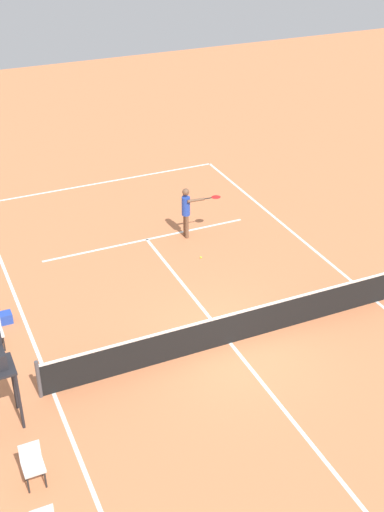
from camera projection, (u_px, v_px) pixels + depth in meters
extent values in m
plane|color=#D37A4C|center=(230.00, 343.00, 17.99)|extent=(60.00, 60.00, 0.00)
cube|color=white|center=(101.00, 183.00, 26.90)|extent=(9.57, 0.10, 0.01)
cube|color=white|center=(376.00, 301.00, 19.68)|extent=(0.10, 22.66, 0.01)
cube|color=white|center=(54.00, 393.00, 16.30)|extent=(0.10, 22.66, 0.01)
cube|color=white|center=(147.00, 239.00, 22.89)|extent=(7.18, 0.10, 0.01)
cube|color=white|center=(230.00, 343.00, 17.99)|extent=(0.10, 12.46, 0.01)
cylinder|color=#4C4C51|center=(39.00, 379.00, 15.93)|extent=(0.10, 0.10, 1.07)
cube|color=black|center=(231.00, 329.00, 17.76)|extent=(10.17, 0.03, 0.91)
cube|color=white|center=(231.00, 314.00, 17.52)|extent=(10.17, 0.04, 0.06)
cylinder|color=brown|center=(185.00, 224.00, 22.95)|extent=(0.12, 0.12, 0.83)
cylinder|color=brown|center=(187.00, 227.00, 22.78)|extent=(0.12, 0.12, 0.83)
cylinder|color=#2647B7|center=(186.00, 206.00, 22.49)|extent=(0.28, 0.28, 0.65)
sphere|color=brown|center=(186.00, 192.00, 22.23)|extent=(0.24, 0.24, 0.24)
cylinder|color=brown|center=(184.00, 203.00, 22.62)|extent=(0.09, 0.09, 0.58)
cylinder|color=brown|center=(196.00, 200.00, 22.29)|extent=(0.59, 0.14, 0.09)
cylinder|color=black|center=(208.00, 198.00, 22.41)|extent=(0.26, 0.06, 0.04)
ellipsoid|color=red|center=(216.00, 197.00, 22.50)|extent=(0.34, 0.31, 0.04)
sphere|color=#CCE033|center=(201.00, 257.00, 21.80)|extent=(0.07, 0.07, 0.07)
cylinder|color=#232328|center=(20.00, 402.00, 14.93)|extent=(0.07, 0.07, 1.55)
cylinder|color=#232328|center=(13.00, 382.00, 15.48)|extent=(0.07, 0.07, 1.55)
cylinder|color=#262626|center=(45.00, 479.00, 13.75)|extent=(0.04, 0.04, 0.45)
cylinder|color=#262626|center=(28.00, 485.00, 13.62)|extent=(0.04, 0.04, 0.45)
cylinder|color=#262626|center=(41.00, 467.00, 14.02)|extent=(0.04, 0.04, 0.45)
cylinder|color=#262626|center=(25.00, 473.00, 13.90)|extent=(0.04, 0.04, 0.45)
cube|color=silver|center=(33.00, 467.00, 13.69)|extent=(0.44, 0.44, 0.06)
cube|color=silver|center=(30.00, 451.00, 13.74)|extent=(0.44, 0.04, 0.44)
cylinder|color=#262626|center=(4.00, 344.00, 17.60)|extent=(0.04, 0.04, 0.45)
cylinder|color=#262626|center=(2.00, 336.00, 17.88)|extent=(0.04, 0.04, 0.45)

